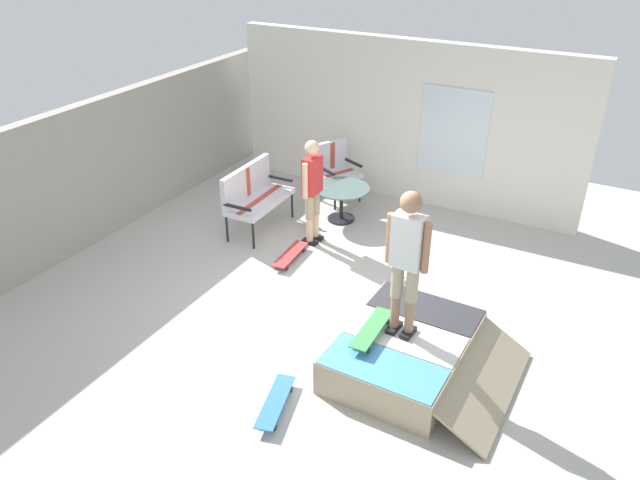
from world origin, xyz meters
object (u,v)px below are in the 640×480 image
object	(u,v)px
patio_bench	(253,192)
skateboard_spare	(275,402)
patio_table	(341,197)
skateboard_on_ramp	(372,329)
person_watching	(312,185)
person_skater	(407,255)
skateboard_by_bench	(290,255)
patio_chair_near_house	(335,166)
skate_ramp	(407,351)

from	to	relation	value
patio_bench	skateboard_spare	size ratio (longest dim) A/B	1.53
patio_table	skateboard_on_ramp	xyz separation A→B (m)	(-3.07, -1.91, 0.11)
patio_table	person_watching	world-z (taller)	person_watching
patio_bench	skateboard_on_ramp	size ratio (longest dim) A/B	1.57
person_skater	skateboard_by_bench	xyz separation A→B (m)	(1.36, 2.23, -1.32)
patio_chair_near_house	person_skater	size ratio (longest dim) A/B	0.61
patio_table	person_watching	bearing A→B (deg)	176.54
skateboard_on_ramp	patio_table	bearing A→B (deg)	31.94
skate_ramp	patio_chair_near_house	distance (m)	4.49
patio_bench	patio_chair_near_house	distance (m)	1.69
skateboard_by_bench	skate_ramp	bearing A→B (deg)	-120.74
skate_ramp	patio_table	world-z (taller)	patio_table
patio_chair_near_house	skateboard_spare	bearing A→B (deg)	-159.51
patio_bench	skateboard_by_bench	bearing A→B (deg)	-120.56
patio_table	person_watching	distance (m)	1.01
skateboard_by_bench	person_watching	bearing A→B (deg)	-1.12
patio_chair_near_house	person_skater	xyz separation A→B (m)	(-3.53, -2.63, 0.79)
patio_bench	skateboard_spare	world-z (taller)	patio_bench
person_skater	skateboard_on_ramp	distance (m)	0.95
skate_ramp	skateboard_by_bench	world-z (taller)	skate_ramp
skateboard_by_bench	skateboard_on_ramp	size ratio (longest dim) A/B	1.01
patio_table	skateboard_by_bench	xyz separation A→B (m)	(-1.50, 0.06, -0.32)
skateboard_by_bench	skateboard_spare	size ratio (longest dim) A/B	0.99
skate_ramp	person_watching	xyz separation A→B (m)	(2.02, 2.31, 0.72)
patio_chair_near_house	skateboard_by_bench	bearing A→B (deg)	-169.70
skateboard_by_bench	skateboard_spare	bearing A→B (deg)	-151.99
skateboard_by_bench	skateboard_spare	xyz separation A→B (m)	(-2.63, -1.40, 0.00)
person_watching	person_skater	xyz separation A→B (m)	(-2.00, -2.22, 0.47)
skateboard_by_bench	skateboard_spare	distance (m)	2.98
person_skater	patio_chair_near_house	bearing A→B (deg)	36.69
person_watching	skateboard_on_ramp	distance (m)	2.99
patio_chair_near_house	skateboard_by_bench	distance (m)	2.27
patio_table	person_skater	world-z (taller)	person_skater
person_watching	skateboard_by_bench	size ratio (longest dim) A/B	1.99
patio_bench	patio_table	size ratio (longest dim) A/B	1.40
patio_chair_near_house	person_skater	distance (m)	4.47
person_skater	skateboard_spare	distance (m)	2.01
patio_chair_near_house	person_watching	bearing A→B (deg)	-165.11
person_skater	skateboard_by_bench	bearing A→B (deg)	58.71
patio_chair_near_house	person_watching	distance (m)	1.62
skate_ramp	patio_table	distance (m)	3.67
skateboard_spare	skateboard_on_ramp	world-z (taller)	skateboard_on_ramp
skate_ramp	person_skater	bearing A→B (deg)	74.26
patio_bench	person_watching	xyz separation A→B (m)	(0.04, -1.02, 0.32)
patio_table	skateboard_on_ramp	distance (m)	3.61
patio_chair_near_house	skateboard_spare	xyz separation A→B (m)	(-4.80, -1.79, -0.53)
skate_ramp	patio_chair_near_house	bearing A→B (deg)	37.45
patio_bench	skateboard_spare	distance (m)	4.06
skate_ramp	skateboard_spare	world-z (taller)	skate_ramp
patio_bench	person_watching	size ratio (longest dim) A/B	0.78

